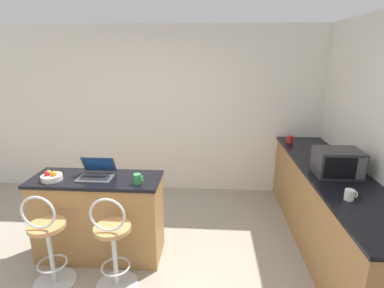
# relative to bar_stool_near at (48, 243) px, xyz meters

# --- Properties ---
(wall_back) EXTENTS (12.00, 0.06, 2.60)m
(wall_back) POSITION_rel_bar_stool_near_xyz_m (0.75, 2.32, 0.84)
(wall_back) COLOR silver
(wall_back) RESTS_ON ground_plane
(breakfast_bar) EXTENTS (1.35, 0.52, 0.93)m
(breakfast_bar) POSITION_rel_bar_stool_near_xyz_m (0.31, 0.49, 0.01)
(breakfast_bar) COLOR #9E703D
(breakfast_bar) RESTS_ON ground_plane
(counter_right) EXTENTS (0.68, 2.94, 0.93)m
(counter_right) POSITION_rel_bar_stool_near_xyz_m (2.87, 0.83, 0.01)
(counter_right) COLOR #9E703D
(counter_right) RESTS_ON ground_plane
(bar_stool_near) EXTENTS (0.40, 0.40, 0.99)m
(bar_stool_near) POSITION_rel_bar_stool_near_xyz_m (0.00, 0.00, 0.00)
(bar_stool_near) COLOR silver
(bar_stool_near) RESTS_ON ground_plane
(bar_stool_far) EXTENTS (0.40, 0.40, 0.99)m
(bar_stool_far) POSITION_rel_bar_stool_near_xyz_m (0.62, 0.00, 0.00)
(bar_stool_far) COLOR silver
(bar_stool_far) RESTS_ON ground_plane
(laptop) EXTENTS (0.35, 0.29, 0.21)m
(laptop) POSITION_rel_bar_stool_near_xyz_m (0.32, 0.52, 0.52)
(laptop) COLOR #47474C
(laptop) RESTS_ON breakfast_bar
(microwave) EXTENTS (0.45, 0.35, 0.28)m
(microwave) POSITION_rel_bar_stool_near_xyz_m (2.84, 0.74, 0.61)
(microwave) COLOR #2D2D30
(microwave) RESTS_ON counter_right
(fruit_bowl) EXTENTS (0.21, 0.21, 0.11)m
(fruit_bowl) POSITION_rel_bar_stool_near_xyz_m (-0.11, 0.40, 0.51)
(fruit_bowl) COLOR silver
(fruit_bowl) RESTS_ON breakfast_bar
(mug_white) EXTENTS (0.10, 0.08, 0.10)m
(mug_white) POSITION_rel_bar_stool_near_xyz_m (2.74, 0.16, 0.52)
(mug_white) COLOR white
(mug_white) RESTS_ON counter_right
(mug_red) EXTENTS (0.10, 0.08, 0.10)m
(mug_red) POSITION_rel_bar_stool_near_xyz_m (2.65, 1.96, 0.52)
(mug_red) COLOR red
(mug_red) RESTS_ON counter_right
(mug_green) EXTENTS (0.09, 0.07, 0.10)m
(mug_green) POSITION_rel_bar_stool_near_xyz_m (0.79, 0.37, 0.52)
(mug_green) COLOR #338447
(mug_green) RESTS_ON breakfast_bar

